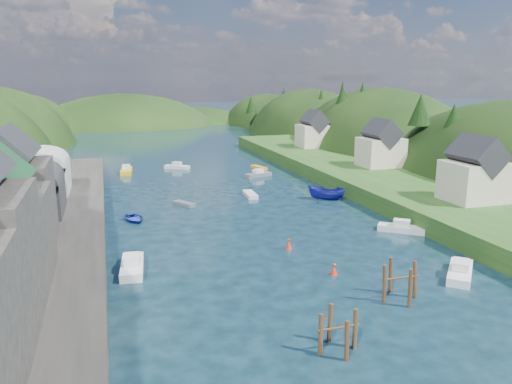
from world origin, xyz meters
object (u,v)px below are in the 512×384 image
object	(u,v)px
piling_cluster_near	(338,335)
channel_buoy_near	(334,270)
piling_cluster_far	(400,285)
channel_buoy_far	(289,244)

from	to	relation	value
piling_cluster_near	channel_buoy_near	size ratio (longest dim) A/B	3.05
piling_cluster_far	channel_buoy_far	world-z (taller)	piling_cluster_far
channel_buoy_far	piling_cluster_far	bearing A→B (deg)	-73.85
channel_buoy_near	piling_cluster_far	bearing A→B (deg)	-66.60
piling_cluster_near	channel_buoy_near	xyz separation A→B (m)	(5.49, 12.00, -0.63)
channel_buoy_far	piling_cluster_near	bearing A→B (deg)	-101.56
channel_buoy_near	channel_buoy_far	world-z (taller)	same
piling_cluster_far	channel_buoy_near	distance (m)	7.00
piling_cluster_near	channel_buoy_near	distance (m)	13.21
piling_cluster_near	piling_cluster_far	bearing A→B (deg)	34.31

